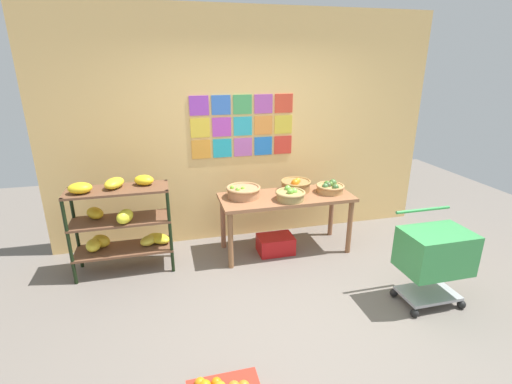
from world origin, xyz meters
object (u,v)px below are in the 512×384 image
at_px(fruit_basket_back_left, 291,195).
at_px(produce_crate_under_table, 276,244).
at_px(display_table, 286,203).
at_px(fruit_basket_left, 296,185).
at_px(banana_shelf_unit, 120,219).
at_px(shopping_cart, 435,254).
at_px(fruit_basket_centre, 243,191).
at_px(fruit_basket_back_right, 330,187).

bearing_deg(fruit_basket_back_left, produce_crate_under_table, 140.98).
bearing_deg(display_table, fruit_basket_left, 39.55).
xyz_separation_m(banana_shelf_unit, fruit_basket_left, (2.06, 0.13, 0.18)).
bearing_deg(banana_shelf_unit, fruit_basket_left, 3.52).
distance_m(banana_shelf_unit, shopping_cart, 3.21).
height_order(banana_shelf_unit, fruit_basket_back_left, banana_shelf_unit).
bearing_deg(fruit_basket_back_left, shopping_cart, -50.82).
distance_m(display_table, fruit_basket_centre, 0.54).
bearing_deg(fruit_basket_centre, produce_crate_under_table, -17.36).
distance_m(display_table, fruit_basket_back_left, 0.21).
bearing_deg(fruit_basket_back_right, fruit_basket_left, 158.79).
bearing_deg(shopping_cart, fruit_basket_back_right, 108.66).
bearing_deg(banana_shelf_unit, fruit_basket_centre, 2.86).
xyz_separation_m(banana_shelf_unit, fruit_basket_back_left, (1.89, -0.16, 0.16)).
height_order(fruit_basket_left, fruit_basket_back_right, fruit_basket_left).
height_order(fruit_basket_centre, shopping_cart, shopping_cart).
height_order(banana_shelf_unit, shopping_cart, banana_shelf_unit).
xyz_separation_m(fruit_basket_back_right, fruit_basket_back_left, (-0.56, -0.13, 0.00)).
bearing_deg(fruit_basket_back_right, fruit_basket_back_left, -166.73).
relative_size(fruit_basket_back_left, produce_crate_under_table, 0.81).
bearing_deg(fruit_basket_centre, fruit_basket_back_right, -5.05).
relative_size(fruit_basket_centre, fruit_basket_back_left, 1.16).
bearing_deg(fruit_basket_centre, fruit_basket_left, 4.89).
relative_size(produce_crate_under_table, shopping_cart, 0.48).
bearing_deg(fruit_basket_back_left, fruit_basket_left, 59.51).
xyz_separation_m(banana_shelf_unit, fruit_basket_centre, (1.39, 0.07, 0.17)).
relative_size(banana_shelf_unit, fruit_basket_back_right, 3.15).
distance_m(fruit_basket_centre, fruit_basket_back_right, 1.06).
distance_m(banana_shelf_unit, fruit_basket_back_left, 1.91).
height_order(banana_shelf_unit, fruit_basket_back_right, banana_shelf_unit).
bearing_deg(banana_shelf_unit, shopping_cart, -25.51).
height_order(banana_shelf_unit, fruit_basket_left, banana_shelf_unit).
xyz_separation_m(display_table, fruit_basket_back_left, (0.00, -0.14, 0.15)).
xyz_separation_m(fruit_basket_centre, fruit_basket_back_left, (0.51, -0.22, -0.01)).
bearing_deg(produce_crate_under_table, shopping_cart, -49.67).
relative_size(fruit_basket_left, produce_crate_under_table, 0.87).
distance_m(display_table, produce_crate_under_table, 0.54).
xyz_separation_m(display_table, fruit_basket_centre, (-0.50, 0.08, 0.16)).
distance_m(produce_crate_under_table, shopping_cart, 1.80).
distance_m(display_table, fruit_basket_left, 0.27).
height_order(display_table, fruit_basket_centre, fruit_basket_centre).
height_order(fruit_basket_back_right, produce_crate_under_table, fruit_basket_back_right).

